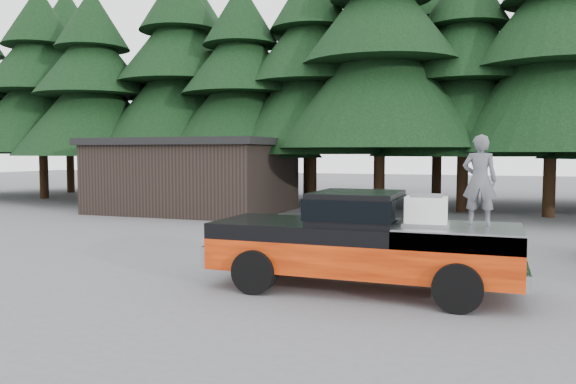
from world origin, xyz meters
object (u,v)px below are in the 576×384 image
(air_compressor, at_px, (426,212))
(man_on_bed, at_px, (480,180))
(pickup_truck, at_px, (362,256))
(utility_building, at_px, (194,175))

(air_compressor, relative_size, man_on_bed, 0.45)
(pickup_truck, height_order, man_on_bed, man_on_bed)
(pickup_truck, height_order, air_compressor, air_compressor)
(air_compressor, bearing_deg, man_on_bed, 21.65)
(pickup_truck, relative_size, air_compressor, 8.01)
(man_on_bed, bearing_deg, pickup_truck, 8.59)
(air_compressor, distance_m, man_on_bed, 1.15)
(man_on_bed, bearing_deg, air_compressor, 25.82)
(man_on_bed, height_order, utility_building, utility_building)
(pickup_truck, bearing_deg, utility_building, 131.19)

